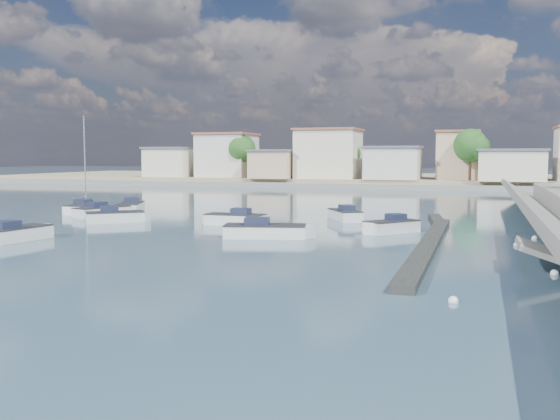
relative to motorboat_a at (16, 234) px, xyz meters
name	(u,v)px	position (x,y,z in m)	size (l,w,h in m)	color
ground	(385,205)	(17.51, 34.98, -0.38)	(400.00, 400.00, 0.00)	#2D485A
breakwater	(431,238)	(24.42, 7.67, -0.21)	(2.00, 31.02, 0.35)	black
far_shore_land	(426,180)	(17.51, 86.98, 0.32)	(160.00, 40.00, 1.40)	gray
far_shore_quay	(415,187)	(17.51, 65.98, 0.02)	(160.00, 2.50, 0.80)	slate
far_town	(489,157)	(28.23, 71.90, 4.56)	(113.01, 12.80, 8.35)	beige
shore_trees	(472,149)	(25.85, 63.10, 5.84)	(74.56, 38.32, 7.92)	#38281E
motorboat_a	(16,234)	(0.00, 0.00, 0.00)	(2.57, 5.55, 1.48)	white
motorboat_b	(118,217)	(0.09, 11.27, 0.00)	(4.58, 4.13, 1.48)	white
motorboat_c	(232,220)	(9.40, 12.22, 0.00)	(5.08, 1.82, 1.48)	white
motorboat_d	(389,227)	(21.37, 10.85, 0.00)	(3.74, 3.99, 1.48)	white
motorboat_e	(105,212)	(-3.66, 15.03, 0.00)	(3.58, 5.33, 1.48)	white
motorboat_f	(344,215)	(16.70, 18.28, 0.00)	(3.64, 4.59, 1.48)	white
motorboat_g	(130,208)	(-3.83, 19.45, 0.00)	(3.59, 5.49, 1.48)	white
motorboat_h	(270,232)	(14.47, 6.07, 0.00)	(5.90, 3.24, 1.48)	white
sailboat	(87,208)	(-7.10, 17.46, 0.04)	(2.67, 6.09, 9.00)	white
mooring_buoys	(476,243)	(27.03, 7.10, -0.33)	(9.31, 29.67, 0.38)	white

